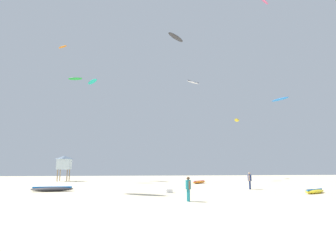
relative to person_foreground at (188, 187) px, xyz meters
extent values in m
plane|color=beige|center=(0.04, -4.51, -0.93)|extent=(120.00, 120.00, 0.00)
cylinder|color=teal|center=(-0.02, 0.09, -0.54)|extent=(0.15, 0.15, 0.78)
cylinder|color=teal|center=(0.02, -0.09, -0.54)|extent=(0.15, 0.15, 0.78)
cylinder|color=teal|center=(0.00, 0.00, 0.15)|extent=(0.36, 0.36, 0.59)
cylinder|color=brown|center=(-0.04, 0.21, 0.13)|extent=(0.10, 0.10, 0.54)
cylinder|color=brown|center=(0.04, -0.21, 0.13)|extent=(0.10, 0.10, 0.54)
sphere|color=brown|center=(0.00, 0.00, 0.55)|extent=(0.21, 0.21, 0.21)
cylinder|color=navy|center=(8.20, 8.40, -0.50)|extent=(0.16, 0.16, 0.84)
cylinder|color=navy|center=(8.31, 8.56, -0.50)|extent=(0.16, 0.16, 0.84)
cylinder|color=navy|center=(8.26, 8.48, 0.23)|extent=(0.39, 0.39, 0.63)
cylinder|color=tan|center=(8.12, 8.30, 0.21)|extent=(0.11, 0.11, 0.58)
cylinder|color=tan|center=(8.39, 8.66, 0.21)|extent=(0.11, 0.11, 0.58)
sphere|color=tan|center=(8.26, 8.48, 0.67)|extent=(0.23, 0.23, 0.23)
ellipsoid|color=yellow|center=(11.92, 3.82, -0.76)|extent=(3.04, 2.26, 0.35)
cylinder|color=blue|center=(11.92, 3.82, -0.62)|extent=(2.46, 1.51, 0.13)
ellipsoid|color=#2D2D33|center=(-11.05, 8.69, -0.72)|extent=(3.80, 1.28, 0.39)
cylinder|color=blue|center=(-11.05, 8.69, -0.55)|extent=(3.45, 0.37, 0.16)
ellipsoid|color=orange|center=(5.63, 18.90, -0.74)|extent=(2.94, 3.13, 0.41)
cylinder|color=#E5598C|center=(5.63, 18.90, -0.59)|extent=(2.16, 2.39, 0.15)
cylinder|color=#8C704C|center=(-14.28, 28.47, 0.02)|extent=(0.14, 0.14, 1.90)
cylinder|color=#8C704C|center=(-14.28, 26.97, 0.02)|extent=(0.14, 0.14, 1.90)
cylinder|color=#8C704C|center=(-15.78, 28.47, 0.02)|extent=(0.14, 0.14, 1.90)
cylinder|color=#8C704C|center=(-15.78, 26.97, 0.02)|extent=(0.14, 0.14, 1.90)
cube|color=silver|center=(-15.03, 27.72, 1.82)|extent=(2.00, 2.00, 1.70)
pyramid|color=slate|center=(-15.03, 27.72, 2.95)|extent=(2.30, 2.30, 0.55)
cube|color=white|center=(-0.43, 5.99, -0.77)|extent=(0.56, 0.36, 0.32)
ellipsoid|color=#2D2D33|center=(1.30, 12.37, 17.38)|extent=(2.65, 2.66, 0.39)
ellipsoid|color=yellow|center=(18.65, 35.47, 11.58)|extent=(2.29, 2.63, 0.68)
ellipsoid|color=blue|center=(14.77, 12.46, 9.88)|extent=(1.60, 2.53, 0.26)
ellipsoid|color=#E5598C|center=(14.96, 14.95, 25.54)|extent=(2.26, 1.84, 0.58)
cylinder|color=#E5598C|center=(14.96, 14.95, 25.64)|extent=(1.80, 1.29, 0.10)
ellipsoid|color=#19B29E|center=(-11.59, 30.21, 17.16)|extent=(2.70, 3.69, 0.43)
ellipsoid|color=orange|center=(-18.20, 33.12, 25.15)|extent=(2.23, 1.94, 0.32)
ellipsoid|color=white|center=(7.52, 29.32, 17.61)|extent=(3.09, 2.23, 0.67)
cylinder|color=#2D2D33|center=(7.52, 29.32, 17.74)|extent=(2.52, 1.44, 0.13)
ellipsoid|color=green|center=(-13.60, 25.57, 15.97)|extent=(2.53, 1.23, 0.41)
cylinder|color=green|center=(-13.60, 25.57, 16.08)|extent=(2.21, 0.59, 0.11)
camera|label=1|loc=(-3.59, -16.78, 1.24)|focal=27.17mm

